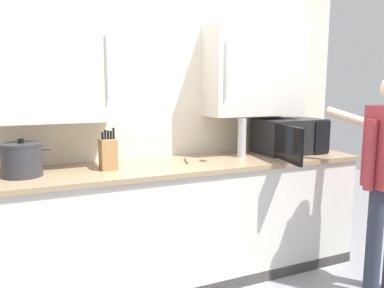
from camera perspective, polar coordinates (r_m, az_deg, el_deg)
name	(u,v)px	position (r m, az deg, el deg)	size (l,w,h in m)	color
back_wall_tiled	(157,94)	(3.09, -5.30, 7.65)	(3.57, 0.44, 2.79)	beige
counter_unit	(172,224)	(2.98, -3.08, -12.03)	(3.16, 0.67, 0.95)	beige
microwave_oven	(287,136)	(3.39, 14.26, 1.16)	(0.63, 0.79, 0.30)	black
knife_block	(108,154)	(2.71, -12.66, -1.43)	(0.11, 0.15, 0.30)	#A37547
wooden_spoon	(195,160)	(2.94, 0.47, -2.47)	(0.21, 0.21, 0.02)	brown
stock_pot	(22,160)	(2.67, -24.47, -2.20)	(0.35, 0.25, 0.25)	#2D2D33
thermos_flask	(242,137)	(3.14, 7.61, 1.04)	(0.07, 0.07, 0.33)	#B7BABF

